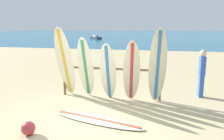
% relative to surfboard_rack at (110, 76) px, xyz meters
% --- Properties ---
extents(ground_plane, '(120.00, 120.00, 0.00)m').
position_rel_surfboard_rack_xyz_m(ground_plane, '(-0.18, -2.27, -0.78)').
color(ground_plane, '#CCB784').
extents(ocean_water, '(120.00, 80.00, 0.01)m').
position_rel_surfboard_rack_xyz_m(ocean_water, '(-0.18, 55.73, -0.77)').
color(ocean_water, '#196B93').
rests_on(ocean_water, ground).
extents(surfboard_rack, '(3.47, 0.09, 1.17)m').
position_rel_surfboard_rack_xyz_m(surfboard_rack, '(0.00, 0.00, 0.00)').
color(surfboard_rack, brown).
rests_on(surfboard_rack, ground).
extents(surfboard_leaning_far_left, '(0.60, 1.03, 2.46)m').
position_rel_surfboard_rack_xyz_m(surfboard_leaning_far_left, '(-1.50, -0.31, 0.45)').
color(surfboard_leaning_far_left, white).
rests_on(surfboard_leaning_far_left, ground).
extents(surfboard_leaning_left, '(0.57, 0.90, 2.13)m').
position_rel_surfboard_rack_xyz_m(surfboard_leaning_left, '(-0.77, -0.29, 0.29)').
color(surfboard_leaning_left, white).
rests_on(surfboard_leaning_left, ground).
extents(surfboard_leaning_center_left, '(0.56, 0.73, 1.95)m').
position_rel_surfboard_rack_xyz_m(surfboard_leaning_center_left, '(0.00, -0.32, 0.20)').
color(surfboard_leaning_center_left, white).
rests_on(surfboard_leaning_center_left, ground).
extents(surfboard_leaning_center, '(0.65, 0.66, 2.04)m').
position_rel_surfboard_rack_xyz_m(surfboard_leaning_center, '(0.78, -0.30, 0.24)').
color(surfboard_leaning_center, beige).
rests_on(surfboard_leaning_center, ground).
extents(surfboard_leaning_center_right, '(0.67, 0.70, 2.45)m').
position_rel_surfboard_rack_xyz_m(surfboard_leaning_center_right, '(1.59, -0.33, 0.45)').
color(surfboard_leaning_center_right, beige).
rests_on(surfboard_leaning_center_right, ground).
extents(surfboard_lying_on_sand, '(2.68, 1.16, 0.08)m').
position_rel_surfboard_rack_xyz_m(surfboard_lying_on_sand, '(0.12, -2.07, -0.74)').
color(surfboard_lying_on_sand, white).
rests_on(surfboard_lying_on_sand, ground).
extents(beachgoer_standing, '(0.22, 0.29, 1.66)m').
position_rel_surfboard_rack_xyz_m(beachgoer_standing, '(3.08, 0.74, 0.14)').
color(beachgoer_standing, '#3359B2').
rests_on(beachgoer_standing, ground).
extents(small_boat_offshore, '(2.66, 2.72, 0.71)m').
position_rel_surfboard_rack_xyz_m(small_boat_offshore, '(-10.36, 33.49, -0.52)').
color(small_boat_offshore, '#333842').
rests_on(small_boat_offshore, ocean_water).
extents(beach_ball, '(0.32, 0.32, 0.32)m').
position_rel_surfboard_rack_xyz_m(beach_ball, '(-1.20, -3.15, -0.61)').
color(beach_ball, '#B73338').
rests_on(beach_ball, ground).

